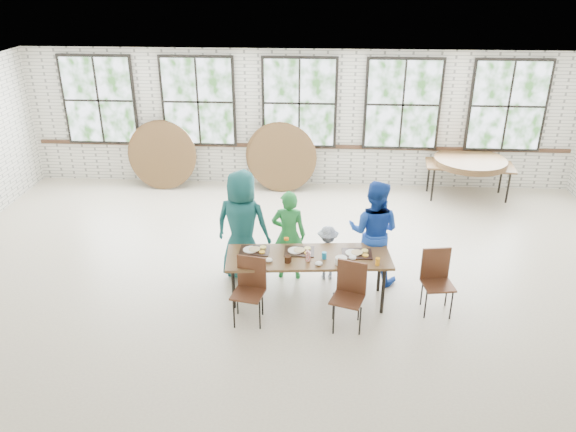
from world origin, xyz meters
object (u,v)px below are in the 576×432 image
chair_near_left (250,284)px  chair_near_right (349,289)px  dining_table (309,259)px  storage_table (469,167)px

chair_near_left → chair_near_right: same height
dining_table → chair_near_right: size_ratio=2.59×
chair_near_right → storage_table: chair_near_right is taller
chair_near_right → storage_table: size_ratio=0.51×
chair_near_right → dining_table: bearing=153.3°
chair_near_left → storage_table: (4.10, 4.75, 0.13)m
chair_near_right → storage_table: 5.52m
dining_table → chair_near_left: 0.97m
storage_table → chair_near_right: bearing=-113.7°
chair_near_left → chair_near_right: bearing=9.5°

